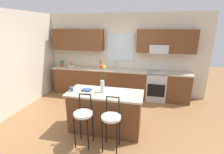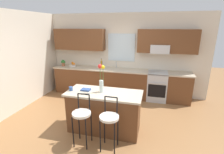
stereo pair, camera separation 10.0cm
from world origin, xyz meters
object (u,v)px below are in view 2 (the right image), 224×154
at_px(cookbook, 86,90).
at_px(fruit_bowl_oranges, 73,65).
at_px(kitchen_island, 104,111).
at_px(potted_plant_small, 63,62).
at_px(flower_vase, 101,79).
at_px(bottle_olive_oil, 101,64).
at_px(bar_stool_near, 82,116).
at_px(oven_range, 157,86).
at_px(bar_stool_middle, 109,119).
at_px(mug_ceramic, 71,89).

height_order(cookbook, fruit_bowl_oranges, fruit_bowl_oranges).
xyz_separation_m(kitchen_island, potted_plant_small, (-2.15, 2.04, 0.58)).
xyz_separation_m(kitchen_island, flower_vase, (-0.06, 0.01, 0.75)).
bearing_deg(kitchen_island, bottle_olive_oil, 109.25).
bearing_deg(fruit_bowl_oranges, cookbook, -56.23).
bearing_deg(bar_stool_near, oven_range, 61.30).
relative_size(bar_stool_middle, fruit_bowl_oranges, 4.34).
distance_m(oven_range, bottle_olive_oil, 1.94).
xyz_separation_m(bar_stool_middle, bottle_olive_oil, (-0.99, 2.61, 0.42)).
height_order(bar_stool_middle, mug_ceramic, bar_stool_middle).
distance_m(kitchen_island, bar_stool_middle, 0.65).
relative_size(mug_ceramic, potted_plant_small, 0.41).
bearing_deg(flower_vase, bar_stool_middle, -60.37).
xyz_separation_m(fruit_bowl_oranges, bottle_olive_oil, (1.07, -0.00, 0.08)).
xyz_separation_m(oven_range, fruit_bowl_oranges, (-2.92, 0.03, 0.51)).
height_order(flower_vase, cookbook, flower_vase).
xyz_separation_m(kitchen_island, mug_ceramic, (-0.73, -0.08, 0.50)).
distance_m(bar_stool_middle, bottle_olive_oil, 2.82).
distance_m(mug_ceramic, potted_plant_small, 2.55).
bearing_deg(bar_stool_middle, potted_plant_small, 132.90).
bearing_deg(bottle_olive_oil, potted_plant_small, 180.00).
bearing_deg(potted_plant_small, flower_vase, -44.07).
height_order(bar_stool_near, bar_stool_middle, same).
relative_size(fruit_bowl_oranges, bottle_olive_oil, 0.72).
bearing_deg(cookbook, bar_stool_middle, -39.78).
distance_m(cookbook, potted_plant_small, 2.66).
relative_size(oven_range, potted_plant_small, 4.16).
bearing_deg(fruit_bowl_oranges, mug_ceramic, -63.80).
bearing_deg(oven_range, cookbook, -128.03).
distance_m(kitchen_island, bottle_olive_oil, 2.24).
relative_size(bar_stool_near, mug_ceramic, 11.58).
bearing_deg(potted_plant_small, kitchen_island, -43.51).
distance_m(bar_stool_middle, cookbook, 0.96).
relative_size(kitchen_island, cookbook, 8.16).
height_order(oven_range, mug_ceramic, mug_ceramic).
height_order(bar_stool_near, bottle_olive_oil, bottle_olive_oil).
bearing_deg(bar_stool_near, mug_ceramic, 133.45).
bearing_deg(kitchen_island, fruit_bowl_oranges, 131.09).
height_order(kitchen_island, flower_vase, flower_vase).
xyz_separation_m(mug_ceramic, bottle_olive_oil, (0.02, 2.12, 0.09)).
bearing_deg(bottle_olive_oil, flower_vase, -72.06).
height_order(bar_stool_middle, cookbook, bar_stool_middle).
xyz_separation_m(mug_ceramic, fruit_bowl_oranges, (-1.05, 2.12, 0.00)).
xyz_separation_m(flower_vase, potted_plant_small, (-2.09, 2.02, -0.17)).
bearing_deg(kitchen_island, oven_range, 60.51).
height_order(oven_range, bar_stool_near, bar_stool_near).
distance_m(oven_range, cookbook, 2.58).
height_order(bar_stool_near, cookbook, bar_stool_near).
bearing_deg(potted_plant_small, cookbook, -49.60).
bearing_deg(fruit_bowl_oranges, oven_range, -0.56).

